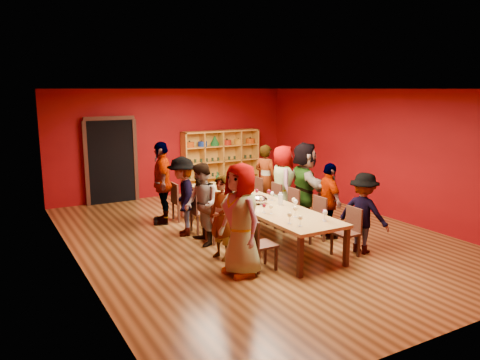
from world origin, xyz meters
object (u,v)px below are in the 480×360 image
(person_left_3, at_px, (183,196))
(chair_person_right_0, at_px, (349,229))
(chair_person_left_3, at_px, (198,210))
(chair_person_right_4, at_px, (254,194))
(person_right_0, at_px, (363,213))
(person_left_1, at_px, (222,218))
(spittoon_bowl, at_px, (259,200))
(person_right_2, at_px, (305,185))
(person_right_1, at_px, (329,201))
(person_left_2, at_px, (201,204))
(person_right_3, at_px, (283,183))
(shelving_unit, at_px, (220,158))
(person_left_4, at_px, (162,183))
(chair_person_left_2, at_px, (214,218))
(chair_person_right_3, at_px, (273,200))
(tasting_table, at_px, (256,204))
(chair_person_left_0, at_px, (258,242))
(chair_person_right_2, at_px, (289,207))
(person_right_4, at_px, (266,179))
(chair_person_left_1, at_px, (235,230))
(chair_person_right_1, at_px, (315,216))
(chair_person_left_4, at_px, (179,200))
(wine_bottle, at_px, (217,180))
(person_left_0, at_px, (241,220))

(person_left_3, relative_size, chair_person_right_0, 1.85)
(chair_person_left_3, bearing_deg, chair_person_right_4, 21.54)
(person_right_0, bearing_deg, person_left_1, 46.46)
(spittoon_bowl, bearing_deg, person_right_2, 12.26)
(chair_person_left_3, bearing_deg, person_right_1, -37.39)
(person_left_2, xyz_separation_m, person_right_3, (2.36, 0.66, 0.06))
(shelving_unit, distance_m, person_left_4, 3.63)
(chair_person_left_2, bearing_deg, person_right_1, -22.51)
(chair_person_right_3, distance_m, person_right_3, 0.46)
(chair_person_right_0, bearing_deg, tasting_table, 117.29)
(person_right_2, bearing_deg, person_right_1, -169.34)
(chair_person_left_0, bearing_deg, chair_person_right_0, -6.37)
(person_left_3, bearing_deg, person_left_4, -156.21)
(chair_person_right_4, bearing_deg, shelving_unit, 79.96)
(shelving_unit, bearing_deg, tasting_table, -107.92)
(chair_person_right_2, xyz_separation_m, person_right_3, (0.27, 0.66, 0.37))
(person_left_2, relative_size, person_left_3, 0.98)
(person_left_1, relative_size, person_left_3, 0.92)
(spittoon_bowl, bearing_deg, person_right_0, -50.86)
(person_right_1, bearing_deg, person_left_2, 81.89)
(person_left_1, relative_size, person_right_4, 0.90)
(person_right_3, xyz_separation_m, spittoon_bowl, (-1.22, -0.95, -0.04))
(chair_person_left_0, distance_m, chair_person_left_3, 2.41)
(tasting_table, bearing_deg, person_right_0, -54.84)
(chair_person_left_0, xyz_separation_m, person_right_3, (2.09, 2.32, 0.37))
(chair_person_left_1, distance_m, spittoon_bowl, 1.10)
(chair_person_right_1, bearing_deg, person_left_3, 142.72)
(chair_person_right_1, relative_size, person_right_3, 0.51)
(person_right_0, bearing_deg, chair_person_left_4, 8.95)
(chair_person_left_3, bearing_deg, chair_person_left_4, 90.00)
(person_right_2, bearing_deg, person_left_4, 69.97)
(spittoon_bowl, bearing_deg, chair_person_left_4, 112.66)
(tasting_table, bearing_deg, chair_person_right_3, 39.98)
(tasting_table, bearing_deg, person_right_4, 51.92)
(chair_person_left_1, relative_size, person_left_3, 0.54)
(person_left_4, xyz_separation_m, chair_person_right_4, (2.22, -0.33, -0.43))
(chair_person_right_4, bearing_deg, chair_person_left_2, -141.06)
(chair_person_right_2, distance_m, person_right_2, 0.59)
(spittoon_bowl, distance_m, wine_bottle, 2.03)
(person_right_0, distance_m, chair_person_right_2, 1.91)
(person_left_1, xyz_separation_m, person_right_3, (2.37, 1.54, 0.11))
(chair_person_left_2, distance_m, chair_person_left_4, 1.80)
(chair_person_left_4, height_order, person_right_1, person_right_1)
(chair_person_left_1, xyz_separation_m, spittoon_bowl, (0.87, 0.59, 0.33))
(person_right_4, height_order, spittoon_bowl, person_right_4)
(chair_person_right_3, height_order, spittoon_bowl, spittoon_bowl)
(chair_person_left_2, distance_m, chair_person_right_0, 2.60)
(person_left_0, distance_m, person_left_2, 1.67)
(person_right_4, bearing_deg, chair_person_right_0, 153.55)
(person_left_0, xyz_separation_m, person_right_2, (2.54, 1.66, 0.01))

